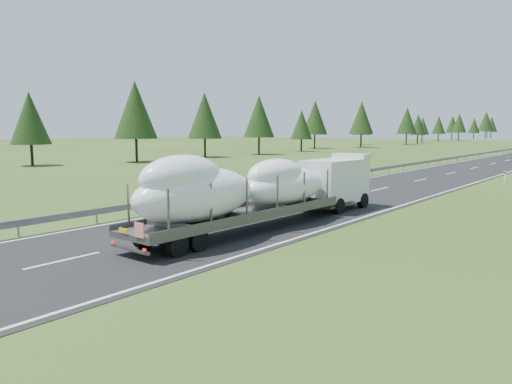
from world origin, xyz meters
The scene contains 3 objects.
ground centered at (0.00, 0.00, 0.00)m, with size 400.00×400.00×0.00m, color #2F4717.
tree_line_left centered at (-43.41, 115.78, 6.73)m, with size 14.85×283.35×12.36m.
boat_truck centered at (1.96, 0.32, 1.97)m, with size 2.80×17.36×3.74m.
Camera 1 is at (16.37, -18.52, 4.78)m, focal length 35.00 mm.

